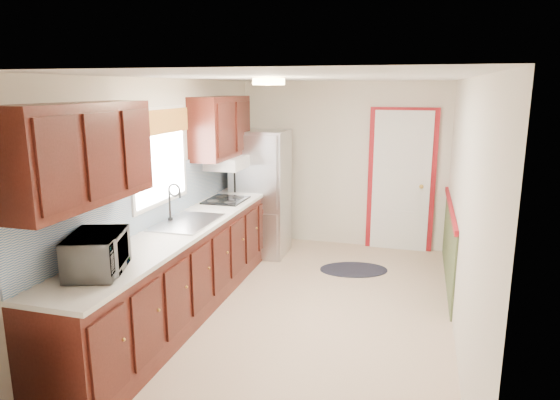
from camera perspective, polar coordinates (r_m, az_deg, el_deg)
The scene contains 8 objects.
room_shell at distance 4.97m, azimuth 2.75°, elevation -0.14°, with size 3.20×5.20×2.52m.
kitchen_run at distance 5.22m, azimuth -11.40°, elevation -4.18°, with size 0.63×4.00×2.20m.
back_wall_trim at distance 7.08m, azimuth 14.70°, elevation 0.76°, with size 1.12×2.30×2.08m.
ceiling_fixture at distance 4.73m, azimuth -1.30°, elevation 13.38°, with size 0.30×0.30×0.06m, color #FFD88C.
microwave at distance 3.99m, azimuth -20.23°, elevation -5.30°, with size 0.55×0.30×0.37m, color white.
refrigerator at distance 6.96m, azimuth -2.20°, elevation 0.82°, with size 0.74×0.74×1.74m.
rug at distance 6.58m, azimuth 8.42°, elevation -7.87°, with size 0.87×0.56×0.01m, color black.
cooktop at distance 6.19m, azimuth -6.20°, elevation 0.00°, with size 0.46×0.55×0.02m, color black.
Camera 1 is at (1.09, -4.72, 2.31)m, focal length 32.00 mm.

